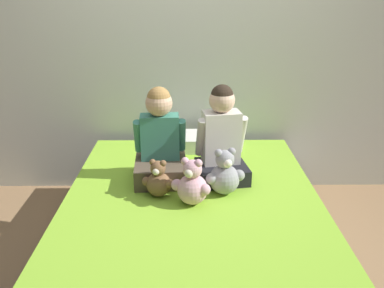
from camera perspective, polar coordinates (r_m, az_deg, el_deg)
ground_plane at (r=2.86m, az=0.04°, el=-16.01°), size 14.00×14.00×0.00m
wall_behind_bed at (r=3.43m, az=-0.14°, el=13.32°), size 8.00×0.06×2.50m
bed at (r=2.71m, az=0.04°, el=-11.95°), size 1.62×2.02×0.49m
child_on_left at (r=2.74m, az=-4.50°, el=0.04°), size 0.37×0.39×0.64m
child_on_right at (r=2.73m, az=4.16°, el=0.60°), size 0.37×0.36×0.65m
teddy_bear_held_by_left_child at (r=2.56m, az=-4.74°, el=-5.16°), size 0.20×0.15×0.25m
teddy_bear_held_by_right_child at (r=2.58m, az=4.59°, el=-4.32°), size 0.25×0.19×0.31m
teddy_bear_between_children at (r=2.46m, az=-0.06°, el=-5.75°), size 0.24×0.19×0.30m
pillow_at_headboard at (r=3.32m, az=-0.10°, el=0.39°), size 0.53×0.30×0.11m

